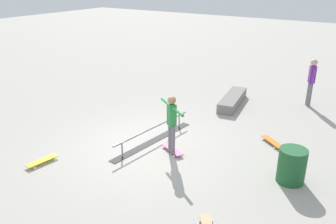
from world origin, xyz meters
name	(u,v)px	position (x,y,z in m)	size (l,w,h in m)	color
ground_plane	(147,147)	(0.00, 0.00, 0.00)	(60.00, 60.00, 0.00)	#ADA89E
grind_rail	(153,135)	(-0.40, -0.07, 0.19)	(3.16, 0.57, 0.44)	black
skate_ledge	(232,100)	(-4.39, 0.59, 0.17)	(2.22, 0.55, 0.34)	gray
skater_main	(172,121)	(-0.10, 0.74, 0.93)	(0.77, 1.12, 1.60)	slate
skateboard_main	(172,149)	(-0.16, 0.72, 0.07)	(0.53, 0.81, 0.09)	#E05993
bystander_purple_shirt	(311,80)	(-5.78, 2.90, 0.96)	(0.37, 0.28, 1.69)	slate
loose_skateboard_yellow	(42,161)	(2.13, -1.66, 0.07)	(0.82, 0.34, 0.09)	yellow
loose_skateboard_orange	(272,142)	(-2.08, 2.80, 0.07)	(0.64, 0.76, 0.09)	orange
trash_bin	(292,166)	(-0.46, 3.72, 0.41)	(0.62, 0.62, 0.81)	#1E592D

